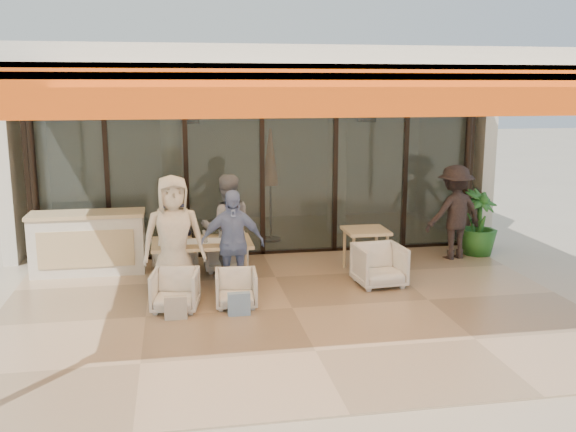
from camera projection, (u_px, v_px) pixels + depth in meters
name	position (u px, v px, depth m)	size (l,w,h in m)	color
ground	(292.00, 310.00, 8.93)	(70.00, 70.00, 0.00)	#C6B293
terrace_floor	(292.00, 309.00, 8.93)	(8.00, 6.00, 0.01)	tan
terrace_structure	(296.00, 71.00, 8.03)	(8.00, 6.00, 3.40)	silver
glass_storefront	(262.00, 169.00, 11.51)	(8.08, 0.10, 3.20)	#9EADA3
interior_block	(247.00, 126.00, 13.62)	(9.05, 3.62, 3.52)	silver
host_counter	(88.00, 243.00, 10.53)	(1.85, 0.65, 1.04)	silver
dining_table	(201.00, 245.00, 9.75)	(1.50, 0.90, 0.93)	#E1C089
chair_far_left	(175.00, 254.00, 10.67)	(0.60, 0.56, 0.62)	silver
chair_far_right	(225.00, 249.00, 10.80)	(0.70, 0.66, 0.72)	silver
chair_near_left	(175.00, 289.00, 8.83)	(0.62, 0.58, 0.64)	silver
chair_near_right	(236.00, 287.00, 8.98)	(0.57, 0.53, 0.59)	silver
diner_navy	(174.00, 232.00, 10.09)	(0.58, 0.38, 1.59)	#171B33
diner_grey	(227.00, 227.00, 10.22)	(0.83, 0.64, 1.70)	slate
diner_cream	(174.00, 238.00, 9.20)	(0.89, 0.58, 1.83)	beige
diner_periwinkle	(232.00, 244.00, 9.36)	(0.94, 0.39, 1.60)	#7387BF
tote_bag_cream	(176.00, 309.00, 8.48)	(0.30, 0.10, 0.34)	silver
tote_bag_blue	(239.00, 305.00, 8.62)	(0.30, 0.10, 0.34)	#99BFD8
side_table	(366.00, 235.00, 10.58)	(0.70, 0.70, 0.74)	#E1C089
side_chair	(379.00, 264.00, 9.91)	(0.71, 0.66, 0.73)	silver
standing_woman	(454.00, 213.00, 11.38)	(1.10, 0.63, 1.70)	black
potted_palm	(478.00, 223.00, 11.68)	(0.68, 0.68, 1.22)	#1E5919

